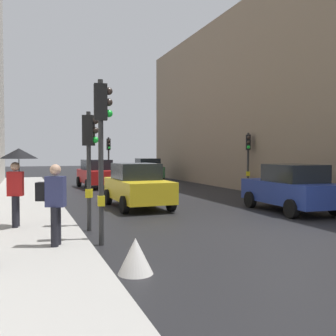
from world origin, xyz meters
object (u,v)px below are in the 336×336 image
car_red_sedan (97,174)px  pedestrian_with_grey_backpack (54,200)px  car_blue_van (291,188)px  pedestrian_with_umbrella (18,165)px  traffic_light_far_median (109,151)px  car_yellow_taxi (137,185)px  warning_sign_triangle (135,256)px  car_green_estate (147,169)px  traffic_light_near_right (90,149)px  traffic_light_near_left (102,132)px  traffic_light_mid_street (248,151)px

car_red_sedan → pedestrian_with_grey_backpack: 16.31m
car_blue_van → pedestrian_with_umbrella: 9.51m
traffic_light_far_median → car_red_sedan: (-1.50, -3.69, -1.43)m
car_yellow_taxi → warning_sign_triangle: 8.69m
car_red_sedan → warning_sign_triangle: size_ratio=6.61×
car_red_sedan → car_blue_van: same height
car_green_estate → warning_sign_triangle: size_ratio=6.60×
car_yellow_taxi → car_blue_van: bearing=-31.4°
traffic_light_near_right → car_green_estate: 20.30m
pedestrian_with_grey_backpack → traffic_light_near_left: bearing=17.6°
car_blue_van → warning_sign_triangle: car_blue_van is taller
warning_sign_triangle → car_green_estate: bearing=72.4°
traffic_light_mid_street → traffic_light_near_left: 13.55m
car_yellow_taxi → pedestrian_with_umbrella: bearing=-139.8°
traffic_light_near_right → pedestrian_with_grey_backpack: (-1.12, -2.18, -1.13)m
car_yellow_taxi → car_red_sedan: (0.08, 9.58, 0.00)m
traffic_light_mid_street → car_red_sedan: 9.53m
traffic_light_near_right → car_green_estate: (7.47, 18.83, -1.41)m
car_blue_van → pedestrian_with_umbrella: size_ratio=1.99×
car_green_estate → car_blue_van: bearing=-89.7°
pedestrian_with_umbrella → car_green_estate: bearing=63.1°
traffic_light_near_left → pedestrian_with_grey_backpack: bearing=-162.4°
traffic_light_near_right → warning_sign_triangle: size_ratio=5.10×
car_green_estate → warning_sign_triangle: (-7.33, -23.05, -0.55)m
traffic_light_mid_street → traffic_light_near_left: bearing=-136.2°
car_green_estate → pedestrian_with_umbrella: pedestrian_with_umbrella is taller
traffic_light_far_median → car_red_sedan: 4.23m
car_red_sedan → pedestrian_with_grey_backpack: pedestrian_with_grey_backpack is taller
traffic_light_near_right → traffic_light_far_median: size_ratio=0.99×
pedestrian_with_umbrella → pedestrian_with_grey_backpack: size_ratio=1.21×
traffic_light_near_left → warning_sign_triangle: traffic_light_near_left is taller
car_blue_van → warning_sign_triangle: 9.11m
warning_sign_triangle → traffic_light_near_right: bearing=92.0°
traffic_light_far_median → traffic_light_mid_street: size_ratio=1.02×
traffic_light_near_right → pedestrian_with_umbrella: size_ratio=1.55×
car_yellow_taxi → car_green_estate: same height
traffic_light_near_right → pedestrian_with_umbrella: traffic_light_near_right is taller
car_red_sedan → pedestrian_with_grey_backpack: size_ratio=2.43×
traffic_light_mid_street → pedestrian_with_umbrella: 13.67m
traffic_light_far_median → warning_sign_triangle: bearing=-100.4°
traffic_light_mid_street → car_yellow_taxi: bearing=-154.6°
traffic_light_near_left → car_green_estate: 22.03m
traffic_light_mid_street → car_green_estate: size_ratio=0.76×
traffic_light_far_median → warning_sign_triangle: (-3.96, -21.60, -1.98)m
traffic_light_mid_street → pedestrian_with_grey_backpack: bearing=-138.2°
car_red_sedan → warning_sign_triangle: bearing=-97.8°
traffic_light_near_right → pedestrian_with_grey_backpack: bearing=-117.2°
traffic_light_near_right → car_green_estate: size_ratio=0.77×
car_red_sedan → traffic_light_near_right: bearing=-100.8°
car_green_estate → car_blue_van: same height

